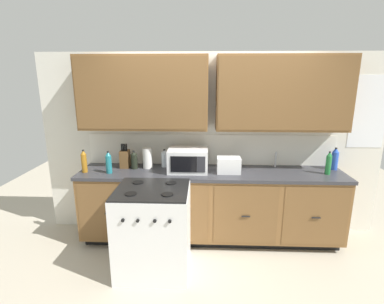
{
  "coord_description": "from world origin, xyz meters",
  "views": [
    {
      "loc": [
        -0.09,
        -3.11,
        2.05
      ],
      "look_at": [
        -0.23,
        0.27,
        1.18
      ],
      "focal_mm": 27.26,
      "sensor_mm": 36.0,
      "label": 1
    }
  ],
  "objects_px": {
    "toaster": "(229,165)",
    "knife_block": "(125,159)",
    "bottle_teal": "(109,162)",
    "bottle_green": "(329,163)",
    "stove_range": "(153,230)",
    "bottle_dark": "(134,160)",
    "microwave": "(188,160)",
    "paper_towel_roll": "(147,158)",
    "bottle_clear": "(165,158)",
    "bottle_amber": "(84,161)",
    "bottle_blue": "(335,159)"
  },
  "relations": [
    {
      "from": "toaster",
      "to": "knife_block",
      "type": "distance_m",
      "value": 1.32
    },
    {
      "from": "bottle_teal",
      "to": "bottle_green",
      "type": "height_order",
      "value": "bottle_green"
    },
    {
      "from": "stove_range",
      "to": "knife_block",
      "type": "xyz_separation_m",
      "value": [
        -0.47,
        0.75,
        0.57
      ]
    },
    {
      "from": "bottle_dark",
      "to": "knife_block",
      "type": "bearing_deg",
      "value": 159.38
    },
    {
      "from": "microwave",
      "to": "paper_towel_roll",
      "type": "height_order",
      "value": "microwave"
    },
    {
      "from": "knife_block",
      "to": "bottle_clear",
      "type": "xyz_separation_m",
      "value": [
        0.5,
        0.05,
        -0.0
      ]
    },
    {
      "from": "stove_range",
      "to": "bottle_amber",
      "type": "xyz_separation_m",
      "value": [
        -0.92,
        0.53,
        0.59
      ]
    },
    {
      "from": "microwave",
      "to": "stove_range",
      "type": "bearing_deg",
      "value": -118.01
    },
    {
      "from": "knife_block",
      "to": "bottle_blue",
      "type": "height_order",
      "value": "knife_block"
    },
    {
      "from": "stove_range",
      "to": "toaster",
      "type": "height_order",
      "value": "toaster"
    },
    {
      "from": "bottle_clear",
      "to": "microwave",
      "type": "bearing_deg",
      "value": -27.95
    },
    {
      "from": "paper_towel_roll",
      "to": "bottle_teal",
      "type": "relative_size",
      "value": 0.96
    },
    {
      "from": "bottle_amber",
      "to": "toaster",
      "type": "bearing_deg",
      "value": 1.69
    },
    {
      "from": "bottle_clear",
      "to": "stove_range",
      "type": "bearing_deg",
      "value": -91.94
    },
    {
      "from": "knife_block",
      "to": "toaster",
      "type": "bearing_deg",
      "value": -7.11
    },
    {
      "from": "stove_range",
      "to": "bottle_green",
      "type": "bearing_deg",
      "value": 16.14
    },
    {
      "from": "microwave",
      "to": "knife_block",
      "type": "height_order",
      "value": "knife_block"
    },
    {
      "from": "microwave",
      "to": "bottle_dark",
      "type": "relative_size",
      "value": 2.09
    },
    {
      "from": "stove_range",
      "to": "microwave",
      "type": "relative_size",
      "value": 1.98
    },
    {
      "from": "bottle_blue",
      "to": "bottle_clear",
      "type": "relative_size",
      "value": 1.2
    },
    {
      "from": "knife_block",
      "to": "bottle_clear",
      "type": "relative_size",
      "value": 1.33
    },
    {
      "from": "bottle_blue",
      "to": "bottle_clear",
      "type": "distance_m",
      "value": 2.13
    },
    {
      "from": "bottle_blue",
      "to": "bottle_clear",
      "type": "bearing_deg",
      "value": 179.36
    },
    {
      "from": "toaster",
      "to": "bottle_blue",
      "type": "xyz_separation_m",
      "value": [
        1.33,
        0.19,
        0.04
      ]
    },
    {
      "from": "bottle_blue",
      "to": "bottle_teal",
      "type": "bearing_deg",
      "value": -174.66
    },
    {
      "from": "stove_range",
      "to": "bottle_dark",
      "type": "height_order",
      "value": "bottle_dark"
    },
    {
      "from": "microwave",
      "to": "bottle_amber",
      "type": "xyz_separation_m",
      "value": [
        -1.25,
        -0.1,
        -0.0
      ]
    },
    {
      "from": "bottle_green",
      "to": "bottle_dark",
      "type": "distance_m",
      "value": 2.35
    },
    {
      "from": "knife_block",
      "to": "bottle_green",
      "type": "bearing_deg",
      "value": -3.89
    },
    {
      "from": "microwave",
      "to": "bottle_blue",
      "type": "xyz_separation_m",
      "value": [
        1.82,
        0.14,
        -0.0
      ]
    },
    {
      "from": "stove_range",
      "to": "bottle_blue",
      "type": "distance_m",
      "value": 2.37
    },
    {
      "from": "knife_block",
      "to": "paper_towel_roll",
      "type": "distance_m",
      "value": 0.29
    },
    {
      "from": "toaster",
      "to": "knife_block",
      "type": "xyz_separation_m",
      "value": [
        -1.3,
        0.16,
        0.02
      ]
    },
    {
      "from": "paper_towel_roll",
      "to": "bottle_amber",
      "type": "bearing_deg",
      "value": -164.47
    },
    {
      "from": "paper_towel_roll",
      "to": "bottle_teal",
      "type": "height_order",
      "value": "bottle_teal"
    },
    {
      "from": "toaster",
      "to": "bottle_green",
      "type": "bearing_deg",
      "value": -0.29
    },
    {
      "from": "stove_range",
      "to": "bottle_blue",
      "type": "relative_size",
      "value": 3.4
    },
    {
      "from": "toaster",
      "to": "bottle_green",
      "type": "height_order",
      "value": "bottle_green"
    },
    {
      "from": "toaster",
      "to": "paper_towel_roll",
      "type": "bearing_deg",
      "value": 171.5
    },
    {
      "from": "toaster",
      "to": "knife_block",
      "type": "relative_size",
      "value": 0.9
    },
    {
      "from": "bottle_green",
      "to": "bottle_blue",
      "type": "bearing_deg",
      "value": 51.25
    },
    {
      "from": "stove_range",
      "to": "knife_block",
      "type": "height_order",
      "value": "knife_block"
    },
    {
      "from": "microwave",
      "to": "bottle_green",
      "type": "relative_size",
      "value": 1.71
    },
    {
      "from": "bottle_teal",
      "to": "bottle_amber",
      "type": "bearing_deg",
      "value": 176.14
    },
    {
      "from": "bottle_dark",
      "to": "stove_range",
      "type": "bearing_deg",
      "value": -63.75
    },
    {
      "from": "stove_range",
      "to": "knife_block",
      "type": "relative_size",
      "value": 3.06
    },
    {
      "from": "paper_towel_roll",
      "to": "toaster",
      "type": "bearing_deg",
      "value": -8.5
    },
    {
      "from": "paper_towel_roll",
      "to": "bottle_blue",
      "type": "distance_m",
      "value": 2.34
    },
    {
      "from": "knife_block",
      "to": "bottle_dark",
      "type": "xyz_separation_m",
      "value": [
        0.13,
        -0.05,
        -0.0
      ]
    },
    {
      "from": "bottle_clear",
      "to": "paper_towel_roll",
      "type": "bearing_deg",
      "value": -164.55
    }
  ]
}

